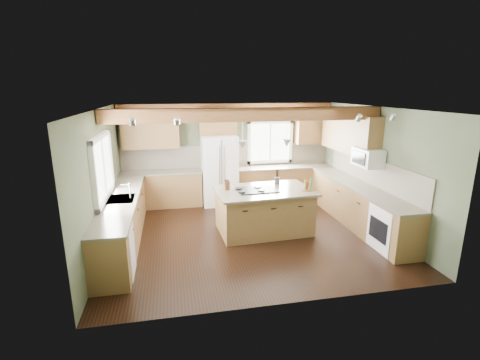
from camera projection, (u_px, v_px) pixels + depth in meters
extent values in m
plane|color=black|center=(248.00, 234.00, 7.31)|extent=(5.60, 5.60, 0.00)
plane|color=silver|center=(249.00, 108.00, 6.65)|extent=(5.60, 5.60, 0.00)
plane|color=#424C36|center=(228.00, 152.00, 9.35)|extent=(5.60, 0.00, 5.60)
plane|color=#424C36|center=(102.00, 181.00, 6.45)|extent=(0.00, 5.00, 5.00)
plane|color=#424C36|center=(375.00, 168.00, 7.51)|extent=(0.00, 5.00, 5.00)
cube|color=#542D18|center=(248.00, 115.00, 6.77)|extent=(5.55, 0.26, 0.26)
cube|color=#542D18|center=(228.00, 105.00, 8.94)|extent=(5.55, 0.20, 0.10)
cube|color=brown|center=(228.00, 156.00, 9.36)|extent=(5.58, 0.03, 0.58)
cube|color=brown|center=(372.00, 171.00, 7.58)|extent=(0.03, 3.70, 0.58)
cube|color=brown|center=(162.00, 190.00, 8.95)|extent=(2.02, 0.60, 0.88)
cube|color=#494035|center=(161.00, 172.00, 8.83)|extent=(2.06, 0.64, 0.04)
cube|color=brown|center=(284.00, 183.00, 9.57)|extent=(2.62, 0.60, 0.88)
cube|color=#494035|center=(284.00, 167.00, 9.45)|extent=(2.66, 0.64, 0.04)
cube|color=brown|center=(123.00, 222.00, 6.78)|extent=(0.60, 3.70, 0.88)
cube|color=#494035|center=(121.00, 200.00, 6.66)|extent=(0.64, 3.74, 0.04)
cube|color=brown|center=(357.00, 206.00, 7.72)|extent=(0.60, 3.70, 0.88)
cube|color=#494035|center=(359.00, 186.00, 7.60)|extent=(0.64, 3.74, 0.04)
cube|color=brown|center=(150.00, 131.00, 8.64)|extent=(1.40, 0.35, 0.90)
cube|color=brown|center=(218.00, 121.00, 8.91)|extent=(0.96, 0.35, 0.70)
cube|color=brown|center=(349.00, 133.00, 8.16)|extent=(0.35, 2.20, 0.90)
cube|color=brown|center=(312.00, 127.00, 9.45)|extent=(0.90, 0.35, 0.90)
cube|color=white|center=(102.00, 167.00, 6.44)|extent=(0.04, 1.60, 1.05)
cube|color=white|center=(270.00, 142.00, 9.49)|extent=(1.10, 0.04, 1.00)
cube|color=#262628|center=(121.00, 199.00, 6.66)|extent=(0.50, 0.65, 0.03)
cylinder|color=#B2B2B7|center=(130.00, 192.00, 6.65)|extent=(0.02, 0.02, 0.28)
cube|color=white|center=(113.00, 252.00, 5.55)|extent=(0.60, 0.60, 0.84)
cube|color=white|center=(393.00, 229.00, 6.49)|extent=(0.60, 0.72, 0.84)
cube|color=white|center=(368.00, 157.00, 7.36)|extent=(0.40, 0.70, 0.38)
cone|color=#B2B2B7|center=(243.00, 145.00, 6.88)|extent=(0.18, 0.18, 0.16)
cone|color=#B2B2B7|center=(287.00, 143.00, 7.11)|extent=(0.18, 0.18, 0.16)
cube|color=white|center=(219.00, 170.00, 9.04)|extent=(0.90, 0.74, 1.80)
cube|color=brown|center=(264.00, 211.00, 7.36)|extent=(1.94, 1.25, 0.88)
cube|color=#494035|center=(264.00, 191.00, 7.24)|extent=(2.07, 1.38, 0.04)
cube|color=black|center=(257.00, 190.00, 7.20)|extent=(0.84, 0.59, 0.02)
cube|color=brown|center=(227.00, 186.00, 7.21)|extent=(0.13, 0.11, 0.18)
cylinder|color=#362F2B|center=(277.00, 181.00, 7.66)|extent=(0.14, 0.14, 0.15)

